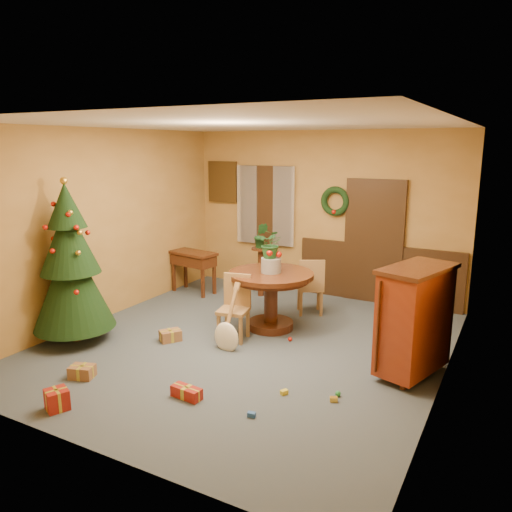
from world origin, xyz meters
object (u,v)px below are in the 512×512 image
Objects in this scene: christmas_tree at (71,266)px; chair_near at (235,305)px; dining_table at (271,289)px; writing_desk at (193,262)px; sideboard at (415,318)px.

chair_near is at bearing 30.90° from christmas_tree.
christmas_tree is at bearing -142.00° from dining_table.
dining_table is 1.37× the size of chair_near.
christmas_tree reaches higher than dining_table.
writing_desk is (-1.79, 1.54, 0.09)m from chair_near.
sideboard is (4.20, -1.55, 0.13)m from writing_desk.
dining_table is 0.94× the size of sideboard.
chair_near is (-0.28, -0.56, -0.11)m from dining_table.
sideboard is at bearing 14.56° from christmas_tree.
sideboard is (2.41, -0.01, 0.22)m from chair_near.
writing_desk is at bearing 154.68° from dining_table.
dining_table is 0.55× the size of christmas_tree.
christmas_tree reaches higher than sideboard.
writing_desk is at bearing 139.35° from chair_near.
christmas_tree is 2.71m from writing_desk.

